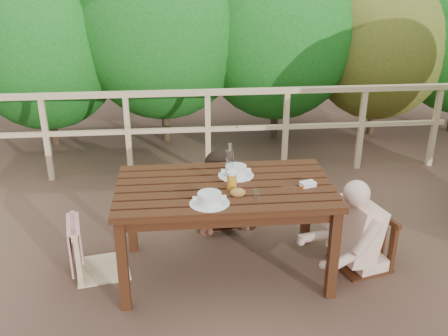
{
  "coord_description": "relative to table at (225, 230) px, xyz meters",
  "views": [
    {
      "loc": [
        -0.34,
        -3.52,
        2.44
      ],
      "look_at": [
        0.0,
        0.05,
        0.9
      ],
      "focal_mm": 41.12,
      "sensor_mm": 36.0,
      "label": 1
    }
  ],
  "objects": [
    {
      "name": "tumbler",
      "position": [
        0.21,
        -0.23,
        0.42
      ],
      "size": [
        0.06,
        0.06,
        0.08
      ],
      "primitive_type": "cylinder",
      "color": "white",
      "rests_on": "table"
    },
    {
      "name": "beer_glass",
      "position": [
        0.05,
        -0.06,
        0.46
      ],
      "size": [
        0.08,
        0.08,
        0.15
      ],
      "primitive_type": "cylinder",
      "color": "gold",
      "rests_on": "table"
    },
    {
      "name": "chair_right",
      "position": [
        1.14,
        -0.01,
        0.04
      ],
      "size": [
        0.51,
        0.51,
        0.84
      ],
      "primitive_type": "cube",
      "rotation": [
        0.0,
        0.0,
        -1.31
      ],
      "color": "#32180B",
      "rests_on": "ground"
    },
    {
      "name": "bread_roll",
      "position": [
        0.08,
        -0.18,
        0.42
      ],
      "size": [
        0.12,
        0.09,
        0.07
      ],
      "primitive_type": "ellipsoid",
      "color": "olive",
      "rests_on": "table"
    },
    {
      "name": "soup_near",
      "position": [
        -0.14,
        -0.29,
        0.43
      ],
      "size": [
        0.29,
        0.29,
        0.1
      ],
      "primitive_type": "cylinder",
      "color": "silver",
      "rests_on": "table"
    },
    {
      "name": "chair_far",
      "position": [
        0.0,
        0.83,
        0.03
      ],
      "size": [
        0.46,
        0.46,
        0.83
      ],
      "primitive_type": "cube",
      "rotation": [
        0.0,
        0.0,
        0.12
      ],
      "color": "#32180B",
      "rests_on": "ground"
    },
    {
      "name": "woman",
      "position": [
        0.0,
        0.85,
        0.22
      ],
      "size": [
        0.55,
        0.65,
        1.2
      ],
      "primitive_type": null,
      "rotation": [
        0.0,
        0.0,
        3.26
      ],
      "color": "black",
      "rests_on": "ground"
    },
    {
      "name": "diner_right",
      "position": [
        1.17,
        -0.01,
        0.27
      ],
      "size": [
        0.76,
        0.67,
        1.3
      ],
      "primitive_type": null,
      "rotation": [
        0.0,
        0.0,
        1.84
      ],
      "color": "beige",
      "rests_on": "ground"
    },
    {
      "name": "chair_left",
      "position": [
        -1.0,
        0.12,
        0.06
      ],
      "size": [
        0.51,
        0.51,
        0.88
      ],
      "primitive_type": "cube",
      "rotation": [
        0.0,
        0.0,
        1.77
      ],
      "color": "#D4B487",
      "rests_on": "ground"
    },
    {
      "name": "railing",
      "position": [
        0.0,
        2.0,
        0.12
      ],
      "size": [
        5.6,
        0.1,
        1.01
      ],
      "primitive_type": "cube",
      "color": "#D4B487",
      "rests_on": "ground"
    },
    {
      "name": "soup_far",
      "position": [
        0.11,
        0.18,
        0.43
      ],
      "size": [
        0.28,
        0.28,
        0.09
      ],
      "primitive_type": "cylinder",
      "color": "white",
      "rests_on": "table"
    },
    {
      "name": "table",
      "position": [
        0.0,
        0.0,
        0.0
      ],
      "size": [
        1.65,
        0.93,
        0.76
      ],
      "primitive_type": "cube",
      "color": "#32180B",
      "rests_on": "ground"
    },
    {
      "name": "ground",
      "position": [
        0.0,
        0.0,
        -0.38
      ],
      "size": [
        60.0,
        60.0,
        0.0
      ],
      "primitive_type": "plane",
      "color": "brown",
      "rests_on": "ground"
    },
    {
      "name": "butter_tub",
      "position": [
        0.63,
        -0.08,
        0.41
      ],
      "size": [
        0.13,
        0.11,
        0.05
      ],
      "primitive_type": "cube",
      "rotation": [
        0.0,
        0.0,
        0.29
      ],
      "color": "white",
      "rests_on": "table"
    },
    {
      "name": "bottle",
      "position": [
        0.06,
        0.19,
        0.52
      ],
      "size": [
        0.07,
        0.07,
        0.28
      ],
      "primitive_type": "cylinder",
      "color": "white",
      "rests_on": "table"
    }
  ]
}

